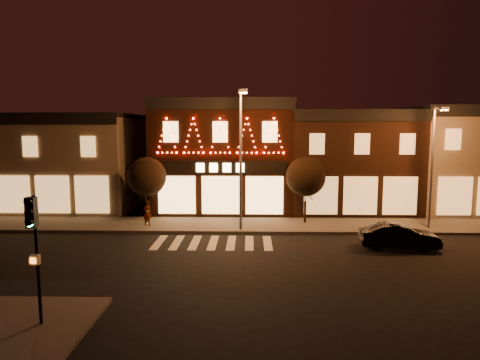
{
  "coord_description": "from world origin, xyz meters",
  "views": [
    {
      "loc": [
        2.07,
        -18.83,
        6.35
      ],
      "look_at": [
        1.48,
        4.0,
        3.49
      ],
      "focal_mm": 31.98,
      "sensor_mm": 36.0,
      "label": 1
    }
  ],
  "objects_px": {
    "traffic_signal_near": "(34,235)",
    "pedestrian": "(147,213)",
    "streetlamp_mid": "(241,149)",
    "dark_sedan": "(399,236)"
  },
  "relations": [
    {
      "from": "streetlamp_mid",
      "to": "pedestrian",
      "type": "height_order",
      "value": "streetlamp_mid"
    },
    {
      "from": "streetlamp_mid",
      "to": "pedestrian",
      "type": "distance_m",
      "value": 7.3
    },
    {
      "from": "traffic_signal_near",
      "to": "streetlamp_mid",
      "type": "xyz_separation_m",
      "value": [
        6.05,
        12.62,
        1.97
      ]
    },
    {
      "from": "traffic_signal_near",
      "to": "pedestrian",
      "type": "xyz_separation_m",
      "value": [
        0.1,
        13.69,
        -2.13
      ]
    },
    {
      "from": "dark_sedan",
      "to": "pedestrian",
      "type": "height_order",
      "value": "pedestrian"
    },
    {
      "from": "streetlamp_mid",
      "to": "pedestrian",
      "type": "bearing_deg",
      "value": 176.15
    },
    {
      "from": "traffic_signal_near",
      "to": "streetlamp_mid",
      "type": "bearing_deg",
      "value": 66.2
    },
    {
      "from": "dark_sedan",
      "to": "pedestrian",
      "type": "distance_m",
      "value": 14.92
    },
    {
      "from": "traffic_signal_near",
      "to": "pedestrian",
      "type": "height_order",
      "value": "traffic_signal_near"
    },
    {
      "from": "streetlamp_mid",
      "to": "traffic_signal_near",
      "type": "bearing_deg",
      "value": -109.27
    }
  ]
}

